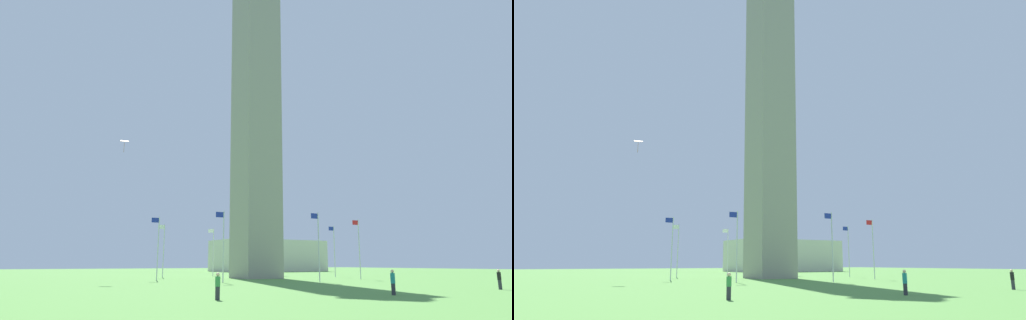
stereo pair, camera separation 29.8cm
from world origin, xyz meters
The scene contains 15 objects.
ground_plane centered at (0.00, 0.00, 0.00)m, with size 260.00×260.00×0.00m, color #548C3D.
obelisk_monument centered at (0.00, 0.00, 27.09)m, with size 5.96×5.96×54.18m.
flagpole_n centered at (15.17, 0.00, 4.53)m, with size 1.12×0.14×8.29m.
flagpole_ne centered at (10.74, 10.69, 4.53)m, with size 1.12×0.14×8.29m.
flagpole_e centered at (0.06, 15.11, 4.53)m, with size 1.12×0.14×8.29m.
flagpole_se centered at (-10.63, 10.69, 4.53)m, with size 1.12×0.14×8.29m.
flagpole_s centered at (-15.06, 0.00, 4.53)m, with size 1.12×0.14×8.29m.
flagpole_sw centered at (-10.63, -10.69, 4.53)m, with size 1.12×0.14×8.29m.
flagpole_w centered at (0.06, -15.11, 4.53)m, with size 1.12×0.14×8.29m.
flagpole_nw centered at (10.74, -10.69, 4.53)m, with size 1.12×0.14×8.29m.
person_green_shirt centered at (22.00, 33.00, 0.82)m, with size 0.32×0.32×1.65m.
person_black_shirt centered at (-3.69, 35.18, 0.84)m, with size 0.32×0.32×1.70m.
person_teal_shirt centered at (9.38, 35.42, 0.88)m, with size 0.32×0.32×1.76m.
kite_orange_diamond centered at (20.32, -0.57, 18.29)m, with size 1.33×1.29×1.79m.
distant_building centered at (-31.27, -47.15, 4.08)m, with size 28.22×16.39×8.16m.
Camera 2 is at (34.15, 59.12, 2.22)m, focal length 31.44 mm.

